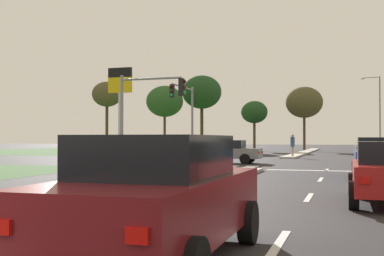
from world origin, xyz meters
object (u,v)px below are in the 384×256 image
Objects in this scene: traffic_signal_far_left at (185,107)px; street_lamp_fourth at (378,109)px; car_grey_near at (226,151)px; treeline_second at (165,101)px; car_maroon_fourth at (159,198)px; treeline_third at (202,92)px; treeline_fourth at (254,112)px; treeline_fifth at (304,102)px; fuel_price_totem at (120,92)px; traffic_signal_near_left at (145,104)px; treeline_near at (107,95)px; pedestrian_at_median at (293,143)px; car_blue_second at (378,158)px.

street_lamp_fourth reaches higher than traffic_signal_far_left.
treeline_second is at bearing 27.06° from car_grey_near.
treeline_third is (-17.15, 60.31, 7.24)m from car_maroon_fourth.
treeline_second is at bearing -179.07° from treeline_fourth.
treeline_fifth is (6.07, 1.82, 1.25)m from treeline_fourth.
fuel_price_totem reaches higher than car_maroon_fourth.
treeline_near is at bearing 120.16° from traffic_signal_near_left.
street_lamp_fourth reaches higher than pedestrian_at_median.
fuel_price_totem is at bearing -61.11° from treeline_near.
treeline_near is (-33.13, 41.27, 6.89)m from car_blue_second.
traffic_signal_far_left is 5.62m from fuel_price_totem.
car_grey_near is 10.90m from pedestrian_at_median.
traffic_signal_far_left is (-13.24, 15.88, 3.19)m from car_blue_second.
treeline_third reaches higher than treeline_second.
treeline_second is (-19.09, 20.84, 5.34)m from pedestrian_at_median.
fuel_price_totem is at bearing -124.32° from pedestrian_at_median.
car_maroon_fourth is 58.41m from treeline_fifth.
fuel_price_totem reaches higher than car_grey_near.
traffic_signal_near_left is 50.61m from street_lamp_fourth.
treeline_third reaches higher than treeline_near.
treeline_fifth is at bearing 6.34° from treeline_second.
car_blue_second is at bearing -65.67° from treeline_third.
street_lamp_fourth reaches higher than treeline_second.
traffic_signal_near_left is 0.63× the size of treeline_fifth.
car_maroon_fourth is 35.29m from pedestrian_at_median.
traffic_signal_near_left is at bearing -107.04° from street_lamp_fourth.
treeline_second is (-15.98, 31.28, 5.82)m from car_grey_near.
treeline_second is (-24.54, 41.29, 5.75)m from car_blue_second.
fuel_price_totem reaches higher than car_blue_second.
car_grey_near is 40.37m from treeline_near.
treeline_second is at bearing 0.11° from treeline_near.
treeline_third is at bearing -162.66° from street_lamp_fourth.
treeline_fifth is (-9.38, -9.59, 0.45)m from street_lamp_fourth.
street_lamp_fourth is (3.02, 52.90, 4.90)m from car_blue_second.
traffic_signal_near_left reaches higher than car_maroon_fourth.
treeline_second reaches higher than traffic_signal_near_left.
traffic_signal_near_left is 17.26m from pedestrian_at_median.
car_grey_near is at bearing -93.77° from treeline_fifth.
treeline_third is (-23.60, -7.37, 2.34)m from street_lamp_fourth.
pedestrian_at_median is 35.24m from treeline_near.
fuel_price_totem is (-13.31, 26.36, 4.07)m from car_maroon_fourth.
car_blue_second is 0.68× the size of fuel_price_totem.
treeline_third reaches higher than treeline_fifth.
car_grey_near is 44.70m from street_lamp_fourth.
fuel_price_totem is at bearing -75.31° from treeline_second.
treeline_fourth is (-12.43, 41.49, 4.10)m from car_blue_second.
treeline_near is at bearing -162.17° from street_lamp_fourth.
traffic_signal_far_left is 1.13× the size of traffic_signal_near_left.
car_grey_near is 0.79× the size of traffic_signal_far_left.
treeline_near is 1.50× the size of treeline_fourth.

